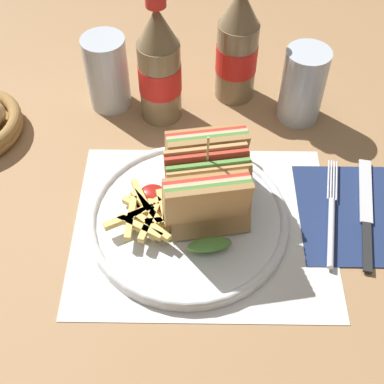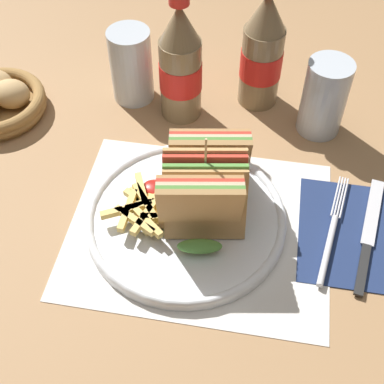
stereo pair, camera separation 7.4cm
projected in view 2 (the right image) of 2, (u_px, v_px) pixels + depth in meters
name	position (u px, v px, depth m)	size (l,w,h in m)	color
ground_plane	(186.00, 222.00, 0.75)	(4.00, 4.00, 0.00)	#9E754C
placemat	(200.00, 227.00, 0.75)	(0.36, 0.30, 0.00)	silver
plate_main	(190.00, 216.00, 0.75)	(0.28, 0.28, 0.02)	white
club_sandwich	(205.00, 186.00, 0.71)	(0.12, 0.18, 0.14)	tan
fries_pile	(146.00, 208.00, 0.73)	(0.11, 0.11, 0.02)	#E5C166
ketchup_blob	(154.00, 188.00, 0.76)	(0.04, 0.03, 0.01)	maroon
napkin	(350.00, 233.00, 0.74)	(0.14, 0.18, 0.00)	navy
fork	(330.00, 238.00, 0.73)	(0.05, 0.19, 0.01)	silver
knife	(369.00, 235.00, 0.73)	(0.05, 0.20, 0.00)	black
coke_bottle_near	(180.00, 65.00, 0.83)	(0.07, 0.07, 0.22)	#7A6647
coke_bottle_far	(262.00, 53.00, 0.85)	(0.07, 0.07, 0.22)	#7A6647
glass_near	(323.00, 102.00, 0.84)	(0.07, 0.07, 0.13)	silver
glass_far	(132.00, 69.00, 0.89)	(0.07, 0.07, 0.13)	silver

